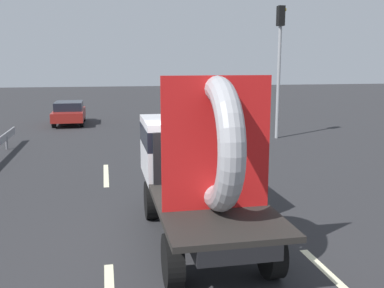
{
  "coord_description": "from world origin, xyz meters",
  "views": [
    {
      "loc": [
        -1.77,
        -8.43,
        3.63
      ],
      "look_at": [
        0.09,
        0.88,
        1.87
      ],
      "focal_mm": 41.29,
      "sensor_mm": 36.0,
      "label": 1
    }
  ],
  "objects_px": {
    "flatbed_truck": "(195,159)",
    "distant_sedan": "(202,113)",
    "traffic_light": "(279,54)",
    "oncoming_car": "(69,112)"
  },
  "relations": [
    {
      "from": "traffic_light",
      "to": "distant_sedan",
      "type": "bearing_deg",
      "value": 115.8
    },
    {
      "from": "flatbed_truck",
      "to": "distant_sedan",
      "type": "bearing_deg",
      "value": 76.98
    },
    {
      "from": "distant_sedan",
      "to": "traffic_light",
      "type": "height_order",
      "value": "traffic_light"
    },
    {
      "from": "flatbed_truck",
      "to": "oncoming_car",
      "type": "distance_m",
      "value": 18.46
    },
    {
      "from": "flatbed_truck",
      "to": "distant_sedan",
      "type": "distance_m",
      "value": 16.71
    },
    {
      "from": "flatbed_truck",
      "to": "oncoming_car",
      "type": "height_order",
      "value": "flatbed_truck"
    },
    {
      "from": "traffic_light",
      "to": "oncoming_car",
      "type": "distance_m",
      "value": 12.84
    },
    {
      "from": "distant_sedan",
      "to": "oncoming_car",
      "type": "relative_size",
      "value": 1.0
    },
    {
      "from": "flatbed_truck",
      "to": "distant_sedan",
      "type": "height_order",
      "value": "flatbed_truck"
    },
    {
      "from": "traffic_light",
      "to": "oncoming_car",
      "type": "relative_size",
      "value": 1.52
    }
  ]
}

